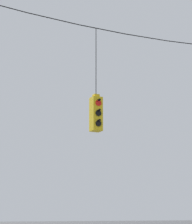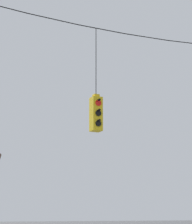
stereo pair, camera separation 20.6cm
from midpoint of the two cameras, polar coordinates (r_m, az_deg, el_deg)
name	(u,v)px [view 1 (the left image)]	position (r m, az deg, el deg)	size (l,w,h in m)	color
span_wire	(102,26)	(15.33, 0.41, 11.15)	(12.46, 0.03, 0.39)	black
traffic_light_near_right_pole	(96,113)	(14.23, -0.41, -0.16)	(0.34, 0.58, 3.58)	yellow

